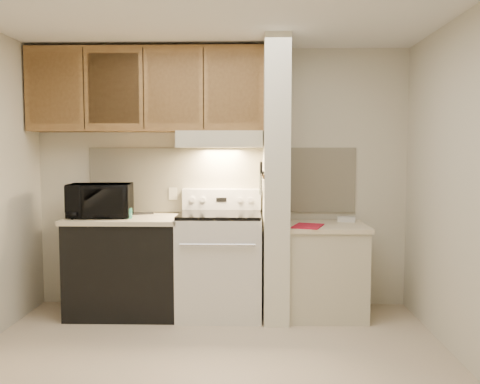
{
  "coord_description": "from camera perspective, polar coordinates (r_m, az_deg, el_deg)",
  "views": [
    {
      "loc": [
        0.29,
        -3.46,
        1.51
      ],
      "look_at": [
        0.19,
        0.75,
        1.18
      ],
      "focal_mm": 38.0,
      "sensor_mm": 36.0,
      "label": 1
    }
  ],
  "objects": [
    {
      "name": "range_knob_right_inner",
      "position": [
        4.88,
        0.0,
        -0.88
      ],
      "size": [
        0.05,
        0.02,
        0.05
      ],
      "primitive_type": "cylinder",
      "rotation": [
        1.57,
        0.0,
        0.0
      ],
      "color": "silver",
      "rests_on": "range_backguard"
    },
    {
      "name": "teal_jar",
      "position": [
        4.7,
        -12.51,
        -2.34
      ],
      "size": [
        0.09,
        0.09,
        0.09
      ],
      "primitive_type": "cylinder",
      "rotation": [
        0.0,
        0.0,
        -0.07
      ],
      "color": "#236E5B",
      "rests_on": "left_countertop"
    },
    {
      "name": "oven_mitt",
      "position": [
        4.79,
        2.35,
        1.04
      ],
      "size": [
        0.03,
        0.09,
        0.21
      ],
      "primitive_type": "cube",
      "color": "gray",
      "rests_on": "partition_pillar"
    },
    {
      "name": "right_countertop",
      "position": [
        4.71,
        9.6,
        -3.83
      ],
      "size": [
        0.74,
        0.64,
        0.04
      ],
      "primitive_type": "cube",
      "color": "beige",
      "rests_on": "right_cab_base"
    },
    {
      "name": "knife_blade_b",
      "position": [
        4.5,
        2.39,
        0.7
      ],
      "size": [
        0.01,
        0.04,
        0.18
      ],
      "primitive_type": "cube",
      "color": "silver",
      "rests_on": "knife_strip"
    },
    {
      "name": "knife_handle_e",
      "position": [
        4.72,
        2.34,
        2.83
      ],
      "size": [
        0.02,
        0.02,
        0.1
      ],
      "primitive_type": "cylinder",
      "color": "black",
      "rests_on": "knife_strip"
    },
    {
      "name": "microwave",
      "position": [
        4.84,
        -15.41,
        -0.92
      ],
      "size": [
        0.59,
        0.43,
        0.31
      ],
      "primitive_type": "imported",
      "rotation": [
        0.0,
        0.0,
        0.11
      ],
      "color": "black",
      "rests_on": "left_countertop"
    },
    {
      "name": "range_hood",
      "position": [
        4.76,
        -2.21,
        5.91
      ],
      "size": [
        0.78,
        0.44,
        0.15
      ],
      "primitive_type": "cube",
      "color": "beige",
      "rests_on": "upper_cabinets"
    },
    {
      "name": "partition_pillar",
      "position": [
        4.63,
        4.02,
        1.3
      ],
      "size": [
        0.22,
        0.7,
        2.5
      ],
      "primitive_type": "cube",
      "color": "silver",
      "rests_on": "floor"
    },
    {
      "name": "cab_door_a",
      "position": [
        5.0,
        -20.16,
        10.86
      ],
      "size": [
        0.46,
        0.01,
        0.63
      ],
      "primitive_type": "cube",
      "color": "olive",
      "rests_on": "upper_cabinets"
    },
    {
      "name": "knife_blade_a",
      "position": [
        4.41,
        2.41,
        0.75
      ],
      "size": [
        0.01,
        0.03,
        0.16
      ],
      "primitive_type": "cube",
      "color": "silver",
      "rests_on": "knife_strip"
    },
    {
      "name": "knife_blade_c",
      "position": [
        4.56,
        2.37,
        0.63
      ],
      "size": [
        0.01,
        0.04,
        0.2
      ],
      "primitive_type": "cube",
      "color": "silver",
      "rests_on": "knife_strip"
    },
    {
      "name": "outlet",
      "position": [
        5.02,
        -7.53,
        -0.2
      ],
      "size": [
        0.08,
        0.01,
        0.12
      ],
      "primitive_type": "cube",
      "color": "beige",
      "rests_on": "backsplash"
    },
    {
      "name": "cab_gap_c",
      "position": [
        4.68,
        -4.12,
        11.57
      ],
      "size": [
        0.01,
        0.01,
        0.73
      ],
      "primitive_type": "cube",
      "color": "black",
      "rests_on": "upper_cabinets"
    },
    {
      "name": "wall_back",
      "position": [
        4.98,
        -2.04,
        1.54
      ],
      "size": [
        3.6,
        2.5,
        0.02
      ],
      "primitive_type": "cube",
      "rotation": [
        1.57,
        0.0,
        0.0
      ],
      "color": "beige",
      "rests_on": "floor"
    },
    {
      "name": "pillar_trim",
      "position": [
        4.62,
        2.59,
        1.92
      ],
      "size": [
        0.01,
        0.7,
        0.04
      ],
      "primitive_type": "cube",
      "color": "olive",
      "rests_on": "partition_pillar"
    },
    {
      "name": "knife_handle_c",
      "position": [
        4.56,
        2.38,
        2.76
      ],
      "size": [
        0.02,
        0.02,
        0.1
      ],
      "primitive_type": "cylinder",
      "color": "black",
      "rests_on": "knife_strip"
    },
    {
      "name": "range_backguard",
      "position": [
        4.94,
        -2.08,
        -0.82
      ],
      "size": [
        0.76,
        0.08,
        0.2
      ],
      "primitive_type": "cube",
      "color": "silver",
      "rests_on": "range_body"
    },
    {
      "name": "backsplash",
      "position": [
        4.97,
        -2.05,
        1.36
      ],
      "size": [
        2.6,
        0.02,
        0.63
      ],
      "primitive_type": "cube",
      "color": "#FAEEC9",
      "rests_on": "wall_back"
    },
    {
      "name": "range_knob_right_outer",
      "position": [
        4.88,
        1.18,
        -0.88
      ],
      "size": [
        0.05,
        0.02,
        0.05
      ],
      "primitive_type": "cylinder",
      "rotation": [
        1.57,
        0.0,
        0.0
      ],
      "color": "silver",
      "rests_on": "range_backguard"
    },
    {
      "name": "oven_window",
      "position": [
        4.43,
        -2.52,
        -8.66
      ],
      "size": [
        0.5,
        0.01,
        0.3
      ],
      "primitive_type": "cube",
      "color": "black",
      "rests_on": "range_body"
    },
    {
      "name": "ceiling",
      "position": [
        3.61,
        -3.59,
        20.4
      ],
      "size": [
        3.6,
        3.6,
        0.0
      ],
      "primitive_type": "plane",
      "rotation": [
        3.14,
        0.0,
        0.0
      ],
      "color": "white",
      "rests_on": "wall_back"
    },
    {
      "name": "range_knob_left_outer",
      "position": [
        4.92,
        -5.37,
        -0.86
      ],
      "size": [
        0.05,
        0.02,
        0.05
      ],
      "primitive_type": "cylinder",
      "rotation": [
        1.57,
        0.0,
        0.0
      ],
      "color": "silver",
      "rests_on": "range_backguard"
    },
    {
      "name": "left_countertop",
      "position": [
        4.82,
        -12.79,
        -2.98
      ],
      "size": [
        1.04,
        0.67,
        0.04
      ],
      "primitive_type": "cube",
      "color": "beige",
      "rests_on": "dishwasher_front"
    },
    {
      "name": "upper_cabinets",
      "position": [
        4.92,
        -10.39,
        11.16
      ],
      "size": [
        2.18,
        0.33,
        0.77
      ],
      "primitive_type": "cube",
      "color": "olive",
      "rests_on": "wall_back"
    },
    {
      "name": "knife_handle_b",
      "position": [
        4.48,
        2.4,
        2.73
      ],
      "size": [
        0.02,
        0.02,
        0.1
      ],
      "primitive_type": "cylinder",
      "color": "black",
      "rests_on": "knife_strip"
    },
    {
      "name": "spoon_rest",
      "position": [
        4.98,
        -11.04,
        -2.38
      ],
      "size": [
        0.24,
        0.16,
        0.02
      ],
      "primitive_type": "cube",
      "rotation": [
        0.0,
        0.0,
        0.4
      ],
      "color": "black",
      "rests_on": "left_countertop"
    },
    {
      "name": "range_knob_left_inner",
      "position": [
        4.9,
        -4.21,
        -0.86
      ],
      "size": [
        0.05,
        0.02,
        0.05
      ],
      "primitive_type": "cylinder",
      "rotation": [
        1.57,
        0.0,
        0.0
      ],
      "color": "silver",
      "rests_on": "range_backguard"
    },
    {
      "name": "white_box",
      "position": [
        4.92,
        11.84,
        -3.02
      ],
      "size": [
        0.18,
        0.13,
        0.04
      ],
      "primitive_type": "cube",
      "rotation": [
        0.0,
        0.0,
        -0.17
      ],
      "color": "white",
      "rests_on": "right_countertop"
    },
    {
      "name": "knife_strip",
      "position": [
        4.57,
        2.53,
        2.14
      ],
      "size": [
        0.02,
        0.42,
        0.04
      ],
      "primitive_type": "cube",
      "color": "black",
      "rests_on": "partition_pillar"
    },
    {
      "name": "wall_right",
      "position": [
        3.79,
        24.78,
        0.16
      ],
      "size": [
        0.02,
        3.0,
        2.5
      ],
      "primitive_type": "cube",
      "color": "beige",
      "rests_on": "floor"
    },
    {
      "name": "oven_handle",
      "position": [
        4.35,
        -2.56,
        -5.95
      ],
      "size": [
        0.65,
        0.02,
        0.02
      ],
      "primitive_type": "cylinder",
      "rotation": [
        0.0,
        1.57,
        0.0
      ],
      "color": "silver",
      "rests_on": "range_body"
    },
    {
      "name": "knife_blade_d",
      "position": [
        4.64,
        2.36,
        0.94
      ],
      "size": [
        0.01,
        0.04,
        0.16
      ],
      "primitive_type": "cube",
      "color": "silver",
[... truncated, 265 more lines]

